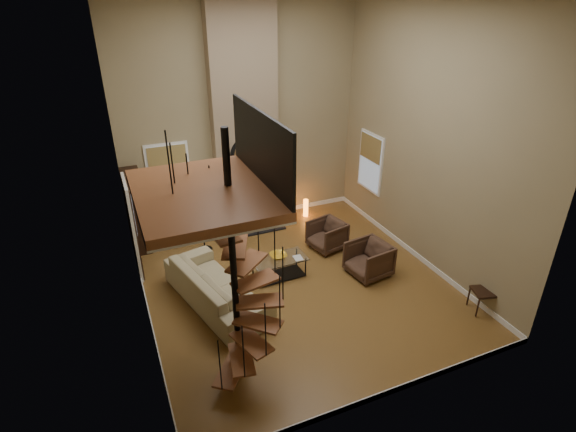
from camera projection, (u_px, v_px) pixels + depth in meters
name	position (u px, v px, depth m)	size (l,w,h in m)	color
ground	(295.00, 283.00, 9.47)	(6.00, 6.50, 0.01)	olive
back_wall	(242.00, 118.00, 10.89)	(6.00, 0.02, 5.50)	#93835F
front_wall	(403.00, 241.00, 5.56)	(6.00, 0.02, 5.50)	#93835F
left_wall	(126.00, 184.00, 7.17)	(0.02, 6.50, 5.50)	#93835F
right_wall	(428.00, 140.00, 9.28)	(0.02, 6.50, 5.50)	#93835F
baseboard_back	(247.00, 217.00, 12.10)	(6.00, 0.02, 0.12)	white
baseboard_front	(382.00, 394.00, 6.78)	(6.00, 0.02, 0.12)	white
baseboard_left	(150.00, 317.00, 8.39)	(0.02, 6.50, 0.12)	white
baseboard_right	(412.00, 251.00, 10.49)	(0.02, 6.50, 0.12)	white
chimney_breast	(244.00, 120.00, 10.74)	(1.60, 0.38, 5.50)	#8C755B
hearth	(255.00, 229.00, 11.57)	(1.50, 0.60, 0.04)	black
firebox	(251.00, 206.00, 11.56)	(0.95, 0.02, 0.72)	black
mantel	(251.00, 186.00, 11.23)	(1.70, 0.18, 0.06)	white
mirror_frame	(249.00, 154.00, 10.92)	(0.94, 0.94, 0.10)	black
mirror_disc	(249.00, 154.00, 10.92)	(0.80, 0.80, 0.01)	white
vase_left	(229.00, 183.00, 11.00)	(0.24, 0.24, 0.25)	black
vase_right	(272.00, 176.00, 11.41)	(0.20, 0.20, 0.21)	#1A5B5E
window_back	(169.00, 173.00, 10.71)	(1.02, 0.06, 1.52)	white
window_right	(370.00, 161.00, 11.42)	(0.06, 1.02, 1.52)	white
entry_door	(133.00, 228.00, 9.43)	(0.10, 1.05, 2.16)	white
loft	(210.00, 188.00, 5.81)	(1.70, 2.20, 1.09)	brown
spiral_stair	(235.00, 276.00, 6.57)	(1.47, 1.47, 4.06)	black
hutch	(136.00, 211.00, 10.38)	(0.41, 0.86, 1.93)	black
sofa	(215.00, 286.00, 8.69)	(2.60, 1.02, 0.76)	tan
armchair_near	(329.00, 234.00, 10.62)	(0.74, 0.77, 0.70)	#472E21
armchair_far	(371.00, 259.00, 9.66)	(0.81, 0.83, 0.76)	#472E21
coffee_table	(279.00, 265.00, 9.55)	(1.19, 0.63, 0.44)	silver
bowl	(278.00, 256.00, 9.49)	(0.36, 0.36, 0.09)	gold
book	(297.00, 258.00, 9.47)	(0.18, 0.24, 0.02)	gray
floor_lamp	(200.00, 196.00, 10.03)	(0.39, 0.39, 1.71)	black
accent_lamp	(306.00, 208.00, 12.15)	(0.13, 0.13, 0.48)	orange
side_chair	(490.00, 288.00, 8.43)	(0.52, 0.50, 0.92)	black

